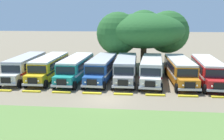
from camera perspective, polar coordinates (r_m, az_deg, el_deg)
The scene contains 19 objects.
ground_plane at distance 25.74m, azimuth -1.44°, elevation -6.45°, with size 220.00×220.00×0.00m, color #84755B.
foreground_grass_strip at distance 19.60m, azimuth -3.90°, elevation -12.52°, with size 80.00×8.08×0.01m, color olive.
parked_bus_slot_0 at distance 36.08m, azimuth -18.46°, elevation 0.86°, with size 3.02×10.88×2.82m.
parked_bus_slot_1 at distance 34.95m, azimuth -13.56°, elevation 0.80°, with size 2.69×10.84×2.82m.
parked_bus_slot_2 at distance 33.70m, azimuth -7.90°, elevation 0.62°, with size 3.08×10.89×2.82m.
parked_bus_slot_3 at distance 33.31m, azimuth -2.21°, elevation 0.59°, with size 3.20×10.91×2.82m.
parked_bus_slot_4 at distance 33.19m, azimuth 3.05°, elevation 0.54°, with size 2.74×10.85×2.82m.
parked_bus_slot_5 at distance 32.94m, azimuth 8.66°, elevation 0.34°, with size 3.34×10.94×2.82m.
parked_bus_slot_6 at distance 33.24m, azimuth 14.63°, elevation 0.19°, with size 2.99×10.88×2.82m.
parked_bus_slot_7 at distance 33.81m, azimuth 20.20°, elevation 0.03°, with size 3.07×10.89×2.82m.
curb_wheelstop_0 at distance 30.81m, azimuth -22.92°, elevation -4.17°, with size 2.00×0.36×0.15m, color yellow.
curb_wheelstop_1 at distance 29.39m, azimuth -17.24°, elevation -4.50°, with size 2.00×0.36×0.15m, color yellow.
curb_wheelstop_2 at distance 28.29m, azimuth -11.04°, elevation -4.81°, with size 2.00×0.36×0.15m, color yellow.
curb_wheelstop_3 at distance 27.54m, azimuth -4.43°, elevation -5.09°, with size 2.00×0.36×0.15m, color yellow.
curb_wheelstop_4 at distance 27.17m, azimuth 2.47°, elevation -5.30°, with size 2.00×0.36×0.15m, color yellow.
curb_wheelstop_5 at distance 27.20m, azimuth 9.46°, elevation -5.43°, with size 2.00×0.36×0.15m, color yellow.
curb_wheelstop_6 at distance 27.63m, azimuth 16.33°, elevation -5.49°, with size 2.00×0.36×0.15m, color yellow.
curb_wheelstop_7 at distance 28.43m, azimuth 22.91°, elevation -5.47°, with size 2.00×0.36×0.15m, color yellow.
broad_shade_tree at distance 41.59m, azimuth 7.09°, elevation 8.47°, with size 14.37×12.50×9.04m.
Camera 1 is at (3.06, -24.24, 8.09)m, focal length 41.67 mm.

